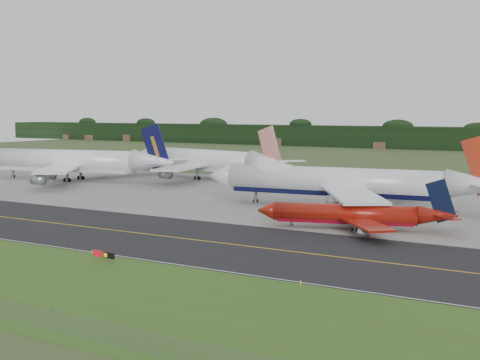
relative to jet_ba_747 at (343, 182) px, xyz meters
name	(u,v)px	position (x,y,z in m)	size (l,w,h in m)	color
ground	(192,234)	(-10.48, -40.94, -5.56)	(600.00, 600.00, 0.00)	#344C23
grass_verge	(29,278)	(-10.48, -75.94, -5.56)	(400.00, 30.00, 0.01)	#385719
taxiway	(178,238)	(-10.48, -44.94, -5.55)	(400.00, 32.00, 0.02)	black
apron	(317,200)	(-10.48, 10.06, -5.56)	(400.00, 78.00, 0.01)	gray
taxiway_centreline	(178,238)	(-10.48, -44.94, -5.53)	(400.00, 0.40, 0.00)	#CB9513
taxiway_edge_line	(114,255)	(-10.48, -60.44, -5.53)	(400.00, 0.25, 0.00)	silver
jet_ba_747	(343,182)	(0.00, 0.00, 0.00)	(65.04, 53.52, 16.35)	white
jet_red_737	(356,215)	(11.60, -22.65, -2.98)	(33.96, 27.05, 9.33)	maroon
jet_navy_gold	(73,162)	(-90.15, 11.92, 0.08)	(66.30, 56.98, 17.17)	white
jet_star_tail	(205,161)	(-59.43, 36.06, -0.01)	(62.76, 51.67, 16.65)	white
taxiway_sign	(103,255)	(-8.87, -64.30, -4.54)	(4.34, 0.68, 1.45)	slate
edge_marker_center	(92,252)	(-13.73, -61.44, -5.31)	(0.16, 0.16, 0.50)	yellow
edge_marker_right	(301,283)	(19.67, -61.44, -5.31)	(0.16, 0.16, 0.50)	yellow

